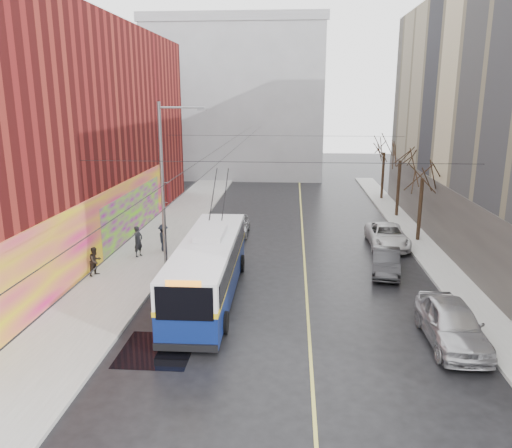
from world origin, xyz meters
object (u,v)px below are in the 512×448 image
(parked_car_a, at_px, (452,323))
(trolleybus, at_px, (208,267))
(parked_car_b, at_px, (386,262))
(pedestrian_c, at_px, (163,238))
(tree_near, at_px, (424,166))
(streetlight_pole, at_px, (165,181))
(following_car, at_px, (237,225))
(parked_car_c, at_px, (387,236))
(tree_mid, at_px, (401,151))
(pedestrian_b, at_px, (95,261))
(pedestrian_a, at_px, (138,241))
(tree_far, at_px, (385,144))

(parked_car_a, bearing_deg, trolleybus, 158.34)
(parked_car_b, height_order, pedestrian_c, pedestrian_c)
(tree_near, bearing_deg, streetlight_pole, -158.38)
(following_car, bearing_deg, pedestrian_c, -131.48)
(parked_car_a, height_order, parked_car_c, parked_car_a)
(tree_near, bearing_deg, following_car, 175.61)
(streetlight_pole, distance_m, tree_near, 16.28)
(tree_mid, distance_m, parked_car_b, 14.52)
(trolleybus, bearing_deg, pedestrian_b, 160.76)
(following_car, bearing_deg, parked_car_b, -40.52)
(tree_near, xyz_separation_m, trolleybus, (-12.13, -10.31, -3.48))
(parked_car_c, height_order, pedestrian_a, pedestrian_a)
(trolleybus, bearing_deg, tree_mid, 54.38)
(parked_car_c, distance_m, following_car, 10.07)
(tree_mid, distance_m, following_car, 14.25)
(streetlight_pole, xyz_separation_m, parked_car_b, (11.94, -0.39, -4.19))
(tree_far, xyz_separation_m, trolleybus, (-12.13, -24.31, -3.65))
(parked_car_b, bearing_deg, trolleybus, -147.41)
(parked_car_a, xyz_separation_m, pedestrian_b, (-16.36, 6.02, 0.08))
(parked_car_a, height_order, pedestrian_a, pedestrian_a)
(streetlight_pole, height_order, pedestrian_b, streetlight_pole)
(trolleybus, bearing_deg, streetlight_pole, 124.32)
(tree_far, height_order, pedestrian_a, tree_far)
(following_car, distance_m, pedestrian_b, 11.14)
(pedestrian_a, xyz_separation_m, pedestrian_b, (-1.27, -3.32, -0.14))
(parked_car_a, xyz_separation_m, pedestrian_c, (-13.90, 10.49, 0.15))
(tree_near, relative_size, parked_car_a, 1.31)
(following_car, bearing_deg, trolleybus, -91.32)
(tree_near, xyz_separation_m, parked_car_a, (-2.11, -14.19, -4.14))
(pedestrian_a, bearing_deg, tree_near, -50.87)
(parked_car_a, bearing_deg, following_car, 122.84)
(tree_far, bearing_deg, pedestrian_b, -129.80)
(tree_far, relative_size, pedestrian_b, 4.29)
(parked_car_a, relative_size, parked_car_c, 0.98)
(pedestrian_c, bearing_deg, tree_far, -67.33)
(tree_far, distance_m, parked_car_a, 28.59)
(parked_car_a, bearing_deg, tree_far, 85.21)
(tree_near, distance_m, tree_mid, 7.01)
(trolleybus, relative_size, parked_car_b, 2.84)
(tree_far, relative_size, pedestrian_a, 3.64)
(following_car, height_order, pedestrian_c, pedestrian_c)
(tree_near, relative_size, trolleybus, 0.56)
(tree_mid, distance_m, parked_car_c, 9.64)
(parked_car_c, relative_size, pedestrian_a, 2.78)
(tree_mid, xyz_separation_m, parked_car_b, (-3.20, -13.39, -4.59))
(tree_near, distance_m, following_car, 12.83)
(tree_mid, relative_size, parked_car_a, 1.36)
(streetlight_pole, height_order, parked_car_b, streetlight_pole)
(tree_far, relative_size, trolleybus, 0.58)
(pedestrian_c, bearing_deg, pedestrian_b, 125.97)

